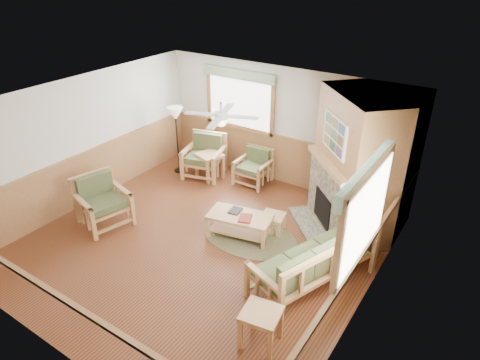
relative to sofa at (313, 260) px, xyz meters
The scene contains 24 objects.
floor 2.24m from the sofa, behind, with size 6.00×6.00×0.01m, color #5E301A.
ceiling 3.11m from the sofa, behind, with size 6.00×6.00×0.01m, color white.
wall_back 3.70m from the sofa, 127.22° to the left, with size 6.00×0.02×2.70m, color silver.
wall_front 3.91m from the sofa, 124.83° to the right, with size 6.00×0.02×2.70m, color silver.
wall_left 5.25m from the sofa, behind, with size 0.02×6.00×2.70m, color silver.
wall_right 1.20m from the sofa, ahead, with size 0.02×6.00×2.70m, color silver.
wainscot 2.18m from the sofa, behind, with size 6.00×6.00×1.10m, color #99693F, non-canonical shape.
fireplace 2.11m from the sofa, 93.84° to the left, with size 2.20×2.20×2.70m, color #99693F, non-canonical shape.
window_back 4.79m from the sofa, 139.22° to the left, with size 1.90×0.16×1.50m, color white, non-canonical shape.
window_right 2.21m from the sofa, 23.01° to the right, with size 0.16×1.90×1.50m, color white, non-canonical shape.
ceiling_fan 2.88m from the sofa, behind, with size 1.24×1.24×0.36m, color white, non-canonical shape.
sofa is the anchor object (origin of this frame).
armchair_back_left 4.38m from the sofa, 151.22° to the left, with size 0.88×0.88×0.99m, color tan, non-canonical shape.
armchair_back_right 3.58m from the sofa, 137.56° to the left, with size 0.73×0.73×0.82m, color tan, non-canonical shape.
armchair_left 4.24m from the sofa, behind, with size 0.88×0.88×0.99m, color tan, non-canonical shape.
coffee_table 1.79m from the sofa, 164.90° to the left, with size 1.19×0.59×0.47m, color tan, non-canonical shape.
end_table_chairs 4.21m from the sofa, 150.24° to the left, with size 0.55×0.53×0.61m, color tan, non-canonical shape.
end_table_sofa 1.50m from the sofa, 92.89° to the right, with size 0.51×0.49×0.57m, color tan, non-canonical shape.
footstool 1.61m from the sofa, 143.44° to the left, with size 0.43×0.43×0.37m, color tan, non-canonical shape.
braided_rug 1.74m from the sofa, 160.42° to the left, with size 1.97×1.97×0.01m, color brown.
floor_lamp_left 4.91m from the sofa, 156.68° to the left, with size 0.38×0.38×1.65m, color black, non-canonical shape.
floor_lamp_right 0.78m from the sofa, 70.24° to the left, with size 0.36×0.36×1.57m, color black, non-canonical shape.
book_red 1.61m from the sofa, 165.23° to the left, with size 0.22×0.30×0.03m, color maroon.
book_dark 1.93m from the sofa, 164.06° to the left, with size 0.20×0.27×0.03m, color #262620.
Camera 1 is at (4.18, -5.00, 4.81)m, focal length 32.00 mm.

